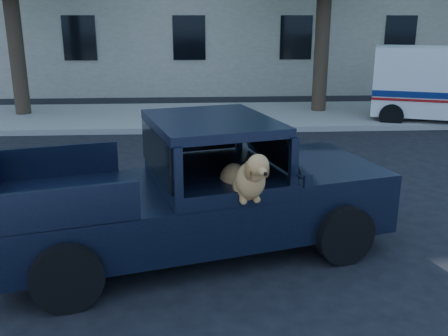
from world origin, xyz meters
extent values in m
plane|color=black|center=(0.00, 0.00, 0.00)|extent=(120.00, 120.00, 0.00)
cube|color=gray|center=(0.00, 9.20, 0.07)|extent=(60.00, 4.00, 0.15)
cylinder|color=#332619|center=(-4.00, 9.60, 2.20)|extent=(0.44, 0.44, 4.40)
cylinder|color=#332619|center=(5.00, 9.60, 2.20)|extent=(0.44, 0.44, 4.40)
cube|color=black|center=(1.09, 0.38, 0.58)|extent=(5.13, 3.05, 0.61)
cube|color=black|center=(2.75, 0.83, 0.96)|extent=(1.83, 2.15, 0.15)
cube|color=black|center=(1.32, 0.44, 1.67)|extent=(1.85, 2.09, 0.11)
cube|color=black|center=(2.04, 0.64, 1.34)|extent=(0.65, 1.60, 0.52)
cube|color=black|center=(1.61, 0.09, 0.76)|extent=(0.63, 0.63, 0.35)
cube|color=black|center=(2.34, -0.48, 1.19)|extent=(0.10, 0.07, 0.15)
cube|color=silver|center=(8.15, 7.93, 0.51)|extent=(4.29, 3.03, 0.47)
cube|color=silver|center=(7.80, 8.06, 1.44)|extent=(3.59, 2.77, 1.40)
cube|color=#0B1E55|center=(7.48, 7.23, 0.93)|extent=(2.97, 1.13, 0.17)
cube|color=#9E0F0F|center=(7.48, 7.23, 0.78)|extent=(2.97, 1.13, 0.07)
camera|label=1|loc=(1.09, -5.60, 2.90)|focal=40.00mm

